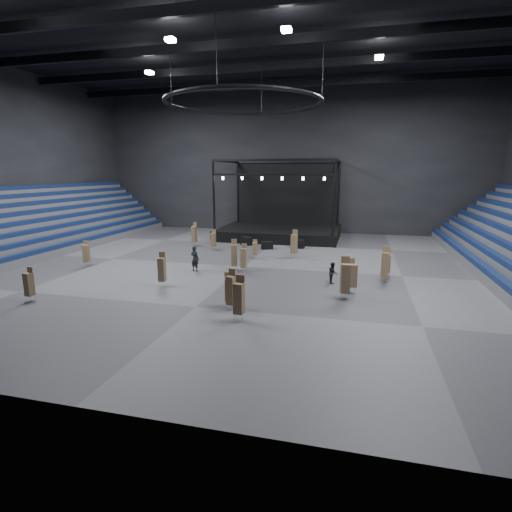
% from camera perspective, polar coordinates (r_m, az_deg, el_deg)
% --- Properties ---
extents(floor, '(50.00, 50.00, 0.00)m').
position_cam_1_polar(floor, '(33.45, -1.67, -1.52)').
color(floor, '#464648').
rests_on(floor, ground).
extents(ceiling, '(50.00, 42.00, 0.20)m').
position_cam_1_polar(ceiling, '(34.09, -1.88, 29.37)').
color(ceiling, black).
rests_on(ceiling, wall_back).
extents(wall_back, '(50.00, 0.20, 18.00)m').
position_cam_1_polar(wall_back, '(53.05, 4.64, 13.23)').
color(wall_back, black).
rests_on(wall_back, ground).
extents(wall_front, '(50.00, 0.20, 18.00)m').
position_cam_1_polar(wall_front, '(13.67, -27.77, 15.66)').
color(wall_front, black).
rests_on(wall_front, ground).
extents(bleachers_left, '(7.20, 40.00, 6.40)m').
position_cam_1_polar(bleachers_left, '(45.06, -31.03, 2.51)').
color(bleachers_left, '#535356').
rests_on(bleachers_left, floor).
extents(stage, '(14.00, 10.00, 9.20)m').
position_cam_1_polar(stage, '(48.76, 3.55, 4.46)').
color(stage, black).
rests_on(stage, floor).
extents(truss_ring, '(12.30, 12.30, 5.15)m').
position_cam_1_polar(truss_ring, '(32.94, -1.82, 21.04)').
color(truss_ring, black).
rests_on(truss_ring, ceiling).
extents(roof_girders, '(49.00, 30.35, 0.70)m').
position_cam_1_polar(roof_girders, '(33.86, -1.87, 28.08)').
color(roof_girders, black).
rests_on(roof_girders, ceiling).
extents(floodlights, '(28.60, 16.60, 0.25)m').
position_cam_1_polar(floodlights, '(30.02, -4.27, 28.98)').
color(floodlights, white).
rests_on(floodlights, roof_girders).
extents(flight_case_left, '(1.45, 1.13, 0.87)m').
position_cam_1_polar(flight_case_left, '(43.30, -1.34, 2.17)').
color(flight_case_left, black).
rests_on(flight_case_left, floor).
extents(flight_case_mid, '(1.31, 1.03, 0.78)m').
position_cam_1_polar(flight_case_mid, '(40.94, 1.59, 1.54)').
color(flight_case_mid, black).
rests_on(flight_case_mid, floor).
extents(flight_case_right, '(1.40, 0.88, 0.87)m').
position_cam_1_polar(flight_case_right, '(41.71, 6.02, 1.73)').
color(flight_case_right, black).
rests_on(flight_case_right, floor).
extents(chair_stack_0, '(0.50, 0.50, 2.13)m').
position_cam_1_polar(chair_stack_0, '(28.01, -29.69, -3.46)').
color(chair_stack_0, silver).
rests_on(chair_stack_0, floor).
extents(chair_stack_1, '(0.49, 0.49, 2.42)m').
position_cam_1_polar(chair_stack_1, '(28.22, -13.30, -1.81)').
color(chair_stack_1, silver).
rests_on(chair_stack_1, floor).
extents(chair_stack_2, '(0.47, 0.47, 1.75)m').
position_cam_1_polar(chair_stack_2, '(36.36, -0.16, 1.10)').
color(chair_stack_2, silver).
rests_on(chair_stack_2, floor).
extents(chair_stack_3, '(0.54, 0.54, 2.63)m').
position_cam_1_polar(chair_stack_3, '(29.85, 17.94, -1.11)').
color(chair_stack_3, silver).
rests_on(chair_stack_3, floor).
extents(chair_stack_4, '(0.60, 0.60, 2.19)m').
position_cam_1_polar(chair_stack_4, '(36.11, -23.09, 0.39)').
color(chair_stack_4, silver).
rests_on(chair_stack_4, floor).
extents(chair_stack_5, '(0.47, 0.47, 2.09)m').
position_cam_1_polar(chair_stack_5, '(40.54, -6.12, 2.39)').
color(chair_stack_5, silver).
rests_on(chair_stack_5, floor).
extents(chair_stack_6, '(0.60, 0.60, 2.59)m').
position_cam_1_polar(chair_stack_6, '(36.78, 5.47, 1.79)').
color(chair_stack_6, silver).
rests_on(chair_stack_6, floor).
extents(chair_stack_7, '(0.56, 0.56, 2.48)m').
position_cam_1_polar(chair_stack_7, '(21.17, -2.43, -5.95)').
color(chair_stack_7, silver).
rests_on(chair_stack_7, floor).
extents(chair_stack_8, '(0.44, 0.44, 2.25)m').
position_cam_1_polar(chair_stack_8, '(31.50, -1.77, -0.20)').
color(chair_stack_8, silver).
rests_on(chair_stack_8, floor).
extents(chair_stack_9, '(0.55, 0.55, 2.54)m').
position_cam_1_polar(chair_stack_9, '(43.04, -8.82, 3.13)').
color(chair_stack_9, silver).
rests_on(chair_stack_9, floor).
extents(chair_stack_10, '(0.64, 0.64, 2.72)m').
position_cam_1_polar(chair_stack_10, '(25.19, 12.62, -3.02)').
color(chair_stack_10, silver).
rests_on(chair_stack_10, floor).
extents(chair_stack_11, '(0.50, 0.50, 2.42)m').
position_cam_1_polar(chair_stack_11, '(22.81, -3.60, -4.80)').
color(chair_stack_11, silver).
rests_on(chair_stack_11, floor).
extents(chair_stack_12, '(0.54, 0.54, 2.06)m').
position_cam_1_polar(chair_stack_12, '(23.44, -3.98, -4.74)').
color(chair_stack_12, silver).
rests_on(chair_stack_12, floor).
extents(chair_stack_13, '(0.57, 0.57, 2.53)m').
position_cam_1_polar(chair_stack_13, '(31.94, -3.15, 0.19)').
color(chair_stack_13, silver).
rests_on(chair_stack_13, floor).
extents(chair_stack_14, '(0.73, 0.73, 2.31)m').
position_cam_1_polar(chair_stack_14, '(26.61, 13.51, -2.64)').
color(chair_stack_14, silver).
rests_on(chair_stack_14, floor).
extents(chair_stack_15, '(0.51, 0.51, 2.10)m').
position_cam_1_polar(chair_stack_15, '(31.35, 18.27, -0.96)').
color(chair_stack_15, silver).
rests_on(chair_stack_15, floor).
extents(man_center, '(0.85, 0.69, 2.04)m').
position_cam_1_polar(man_center, '(32.09, -8.72, -0.38)').
color(man_center, black).
rests_on(man_center, floor).
extents(crew_member, '(0.74, 0.86, 1.52)m').
position_cam_1_polar(crew_member, '(28.90, 10.90, -2.35)').
color(crew_member, black).
rests_on(crew_member, floor).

